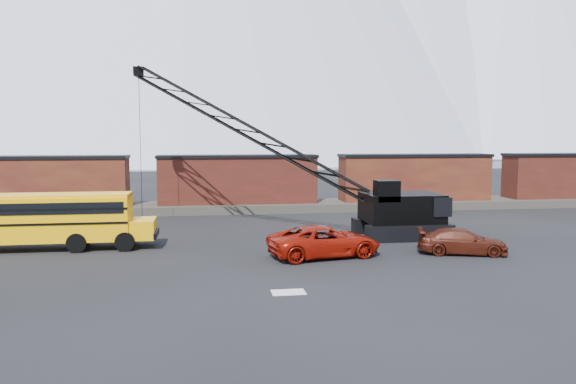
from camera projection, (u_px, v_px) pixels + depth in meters
name	position (u px, v px, depth m)	size (l,w,h in m)	color
ground	(266.00, 270.00, 27.10)	(160.00, 160.00, 0.00)	black
gravel_berm	(238.00, 207.00, 48.72)	(120.00, 5.00, 0.70)	#4C463F
boxcar_west_near	(43.00, 181.00, 46.11)	(13.70, 3.10, 4.17)	#401412
boxcar_mid	(238.00, 179.00, 48.48)	(13.70, 3.10, 4.17)	#541A17
boxcar_east_near	(414.00, 177.00, 50.84)	(13.70, 3.10, 4.17)	#401412
boxcar_east_far	(575.00, 175.00, 53.21)	(13.70, 3.10, 4.17)	#541A17
snow_patch	(288.00, 292.00, 23.24)	(1.40, 0.90, 0.02)	silver
school_bus	(46.00, 219.00, 31.88)	(11.65, 2.65, 3.19)	#FFAF05
red_pickup	(325.00, 241.00, 30.11)	(2.79, 6.06, 1.68)	#951207
maroon_suv	(462.00, 241.00, 30.84)	(1.95, 4.80, 1.39)	#45160C
crawler_crane	(254.00, 134.00, 37.60)	(20.24, 9.37, 11.52)	black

